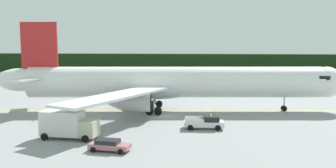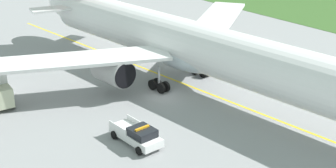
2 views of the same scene
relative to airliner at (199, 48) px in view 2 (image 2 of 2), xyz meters
name	(u,v)px [view 2 (image 2 of 2)]	position (x,y,z in m)	size (l,w,h in m)	color
ground	(163,97)	(-0.80, -4.37, -4.89)	(320.00, 320.00, 0.00)	gray
taxiway_centerline_main	(203,91)	(0.68, 0.06, -4.89)	(79.60, 0.30, 0.01)	yellow
airliner	(199,48)	(0.00, 0.00, 0.00)	(59.71, 43.80, 15.23)	white
ops_pickup_truck	(137,135)	(5.77, -12.48, -3.99)	(5.51, 2.50, 1.94)	silver
taxiway_edge_light_west	(33,62)	(-19.56, -11.00, -4.69)	(0.12, 0.12, 0.37)	yellow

